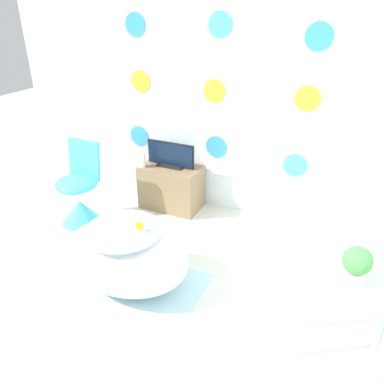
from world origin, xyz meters
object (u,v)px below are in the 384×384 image
Objects in this scene: bathtub at (126,255)px; potted_plant_left at (357,264)px; chair at (80,197)px; tv at (171,156)px; vase at (142,159)px.

potted_plant_left is (1.46, -0.02, 0.42)m from bathtub.
chair is at bearing 148.15° from bathtub.
tv is (0.63, 0.61, 0.29)m from chair.
bathtub is at bearing 179.40° from potted_plant_left.
bathtub is 5.32× the size of vase.
bathtub is 4.15× the size of potted_plant_left.
tv is 0.27m from vase.
bathtub is 1.02m from chair.
chair reaches higher than vase.
vase is (-0.24, -0.13, -0.02)m from tv.
chair is 2.43m from potted_plant_left.
tv reaches higher than bathtub.
vase is at bearing 115.19° from bathtub.
chair is 1.56× the size of tv.
potted_plant_left is at bearing -28.15° from vase.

